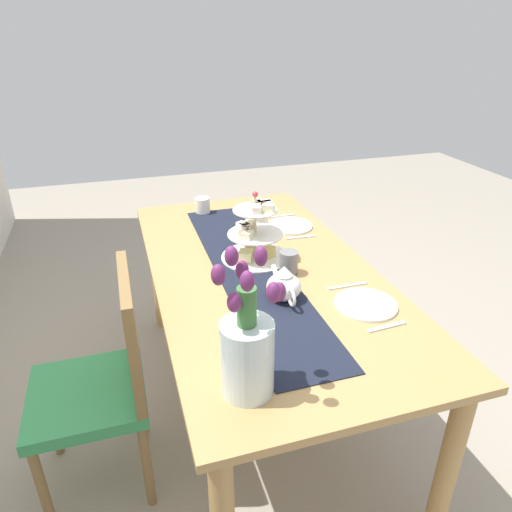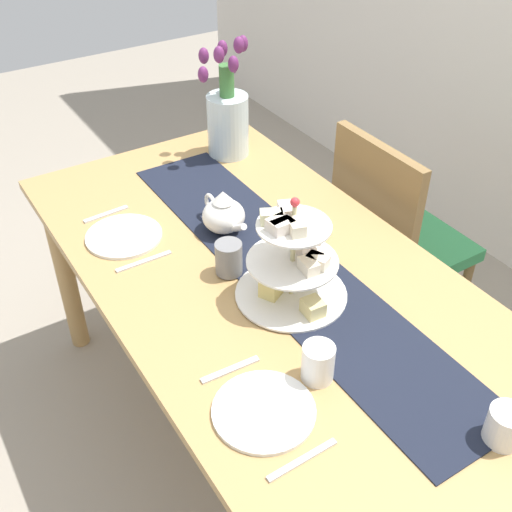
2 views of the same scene
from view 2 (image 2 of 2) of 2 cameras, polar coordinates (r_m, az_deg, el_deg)
name	(u,v)px [view 2 (image 2 of 2)]	position (r m, az deg, el deg)	size (l,w,h in m)	color
ground_plane	(267,441)	(2.31, 1.03, -16.34)	(8.00, 8.00, 0.00)	gray
dining_table	(270,302)	(1.83, 1.25, -4.18)	(1.79, 0.90, 0.75)	tan
chair_left	(392,236)	(2.40, 12.17, 1.77)	(0.42, 0.42, 0.91)	olive
table_runner	(286,268)	(1.79, 2.75, -1.13)	(1.45, 0.28, 0.00)	black
tiered_cake_stand	(294,264)	(1.63, 3.42, -0.72)	(0.30, 0.30, 0.30)	beige
teapot	(223,214)	(1.91, -2.96, 3.77)	(0.24, 0.13, 0.14)	white
tulip_vase	(228,117)	(2.31, -2.58, 12.43)	(0.16, 0.19, 0.43)	silver
cream_jug	(505,426)	(1.45, 21.52, -14.06)	(0.08, 0.08, 0.09)	white
dinner_plate_left	(124,236)	(1.95, -11.81, 1.77)	(0.23, 0.23, 0.01)	white
fork_left	(106,214)	(2.07, -13.35, 3.69)	(0.02, 0.15, 0.01)	silver
knife_left	(144,261)	(1.84, -10.07, -0.48)	(0.01, 0.17, 0.01)	silver
dinner_plate_right	(264,411)	(1.42, 0.70, -13.78)	(0.23, 0.23, 0.01)	white
fork_right	(230,370)	(1.51, -2.33, -10.18)	(0.02, 0.15, 0.01)	silver
knife_right	(302,460)	(1.36, 4.19, -17.83)	(0.01, 0.17, 0.01)	silver
mug_grey	(229,258)	(1.75, -2.47, -0.18)	(0.08, 0.08, 0.10)	slate
mug_white_text	(318,363)	(1.47, 5.60, -9.54)	(0.08, 0.08, 0.10)	white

